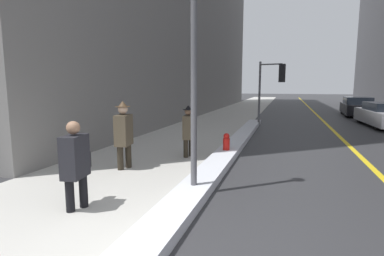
{
  "coord_description": "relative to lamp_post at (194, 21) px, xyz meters",
  "views": [
    {
      "loc": [
        1.81,
        -3.04,
        2.09
      ],
      "look_at": [
        -0.4,
        4.0,
        1.05
      ],
      "focal_mm": 28.0,
      "sensor_mm": 36.0,
      "label": 1
    }
  ],
  "objects": [
    {
      "name": "fire_hydrant",
      "position": [
        -0.01,
        3.34,
        -2.9
      ],
      "size": [
        0.2,
        0.2,
        0.7
      ],
      "color": "red",
      "rests_on": "ground"
    },
    {
      "name": "pedestrian_with_shoulder_bag",
      "position": [
        -1.68,
        -1.28,
        -2.4
      ],
      "size": [
        0.36,
        0.72,
        1.52
      ],
      "rotation": [
        0.0,
        0.0,
        -1.42
      ],
      "color": "black",
      "rests_on": "ground"
    },
    {
      "name": "ground_plane",
      "position": [
        -0.17,
        -2.29,
        -3.24
      ],
      "size": [
        160.0,
        160.0,
        0.0
      ],
      "primitive_type": "plane",
      "color": "#2D2D30"
    },
    {
      "name": "lamp_post",
      "position": [
        0.0,
        0.0,
        0.0
      ],
      "size": [
        0.28,
        0.28,
        5.49
      ],
      "color": "#515156",
      "rests_on": "ground"
    },
    {
      "name": "road_centre_stripe",
      "position": [
        3.83,
        12.71,
        -3.24
      ],
      "size": [
        0.16,
        80.0,
        0.0
      ],
      "color": "gold",
      "rests_on": "ground"
    },
    {
      "name": "pedestrian_in_fedora",
      "position": [
        -2.2,
        1.19,
        -2.3
      ],
      "size": [
        0.39,
        0.57,
        1.73
      ],
      "rotation": [
        0.0,
        0.0,
        -1.42
      ],
      "color": "#2A241B",
      "rests_on": "ground"
    },
    {
      "name": "traffic_light_near",
      "position": [
        1.01,
        10.52,
        -0.85
      ],
      "size": [
        1.31,
        0.34,
        3.32
      ],
      "rotation": [
        0.0,
        0.0,
        -0.14
      ],
      "color": "#515156",
      "rests_on": "ground"
    },
    {
      "name": "sidewalk_slab",
      "position": [
        -2.17,
        12.71,
        -3.24
      ],
      "size": [
        4.0,
        80.0,
        0.01
      ],
      "color": "#B2AFA8",
      "rests_on": "ground"
    },
    {
      "name": "parked_car_black",
      "position": [
        6.44,
        18.34,
        -2.61
      ],
      "size": [
        2.05,
        4.82,
        1.32
      ],
      "rotation": [
        0.0,
        0.0,
        1.51
      ],
      "color": "black",
      "rests_on": "ground"
    },
    {
      "name": "pedestrian_in_glasses",
      "position": [
        -1.06,
        2.91,
        -2.4
      ],
      "size": [
        0.34,
        0.51,
        1.54
      ],
      "rotation": [
        0.0,
        0.0,
        -1.42
      ],
      "color": "#2A241B",
      "rests_on": "ground"
    },
    {
      "name": "snow_bank_curb",
      "position": [
        0.01,
        4.1,
        -3.15
      ],
      "size": [
        0.63,
        15.41,
        0.19
      ],
      "color": "silver",
      "rests_on": "ground"
    }
  ]
}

